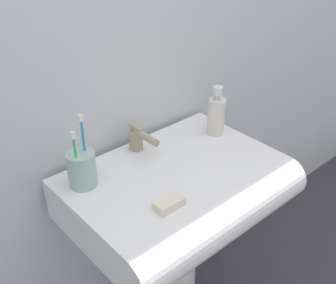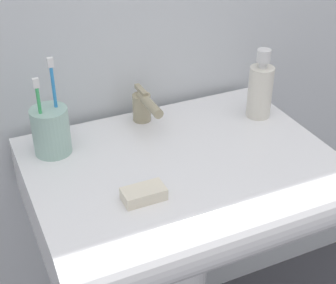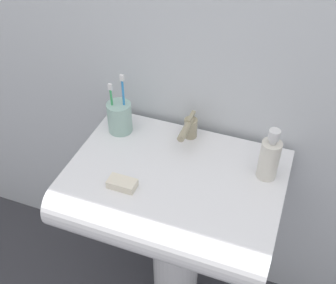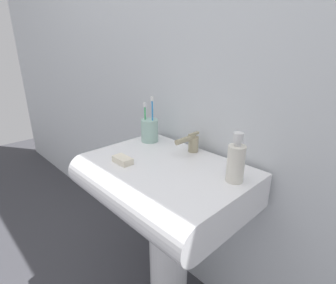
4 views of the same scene
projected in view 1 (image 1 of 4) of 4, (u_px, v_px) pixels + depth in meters
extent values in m
cube|color=silver|center=(114.00, 2.00, 1.18)|extent=(5.00, 0.05, 2.40)
cylinder|color=white|center=(171.00, 272.00, 1.48)|extent=(0.17, 0.17, 0.63)
cube|color=white|center=(172.00, 186.00, 1.28)|extent=(0.64, 0.40, 0.13)
cylinder|color=white|center=(220.00, 219.00, 1.16)|extent=(0.64, 0.13, 0.13)
cylinder|color=tan|center=(136.00, 140.00, 1.33)|extent=(0.04, 0.04, 0.07)
cylinder|color=tan|center=(146.00, 137.00, 1.28)|extent=(0.02, 0.10, 0.02)
cube|color=tan|center=(135.00, 127.00, 1.30)|extent=(0.01, 0.06, 0.01)
cylinder|color=#99BFB2|center=(82.00, 169.00, 1.16)|extent=(0.08, 0.08, 0.10)
cylinder|color=#3FB266|center=(77.00, 162.00, 1.12)|extent=(0.01, 0.01, 0.15)
cube|color=white|center=(73.00, 135.00, 1.08)|extent=(0.01, 0.01, 0.02)
cylinder|color=#338CD8|center=(85.00, 150.00, 1.14)|extent=(0.01, 0.01, 0.18)
cube|color=white|center=(81.00, 118.00, 1.09)|extent=(0.01, 0.01, 0.02)
cylinder|color=silver|center=(216.00, 116.00, 1.40)|extent=(0.06, 0.06, 0.12)
cylinder|color=silver|center=(217.00, 97.00, 1.36)|extent=(0.02, 0.02, 0.01)
cylinder|color=silver|center=(218.00, 91.00, 1.35)|extent=(0.03, 0.03, 0.03)
cube|color=silver|center=(169.00, 203.00, 1.09)|extent=(0.08, 0.04, 0.02)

